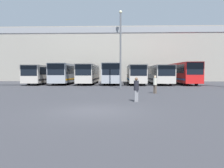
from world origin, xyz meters
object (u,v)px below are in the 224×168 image
bus_slot_1 (66,73)px  bus_slot_0 (43,73)px  lamp_post (121,47)px  bus_slot_3 (112,73)px  bus_slot_4 (135,73)px  pedestrian_near_center (155,84)px  bus_slot_2 (89,73)px  bus_slot_5 (159,73)px  bus_slot_6 (183,72)px  pedestrian_mid_right (136,89)px

bus_slot_1 → bus_slot_0: bearing=-179.4°
lamp_post → bus_slot_3: bearing=97.5°
bus_slot_4 → pedestrian_near_center: size_ratio=7.45×
bus_slot_1 → bus_slot_4: 11.37m
bus_slot_2 → pedestrian_near_center: bus_slot_2 is taller
bus_slot_3 → bus_slot_4: 3.79m
bus_slot_0 → bus_slot_5: 18.96m
bus_slot_4 → bus_slot_6: (7.58, -0.22, 0.20)m
bus_slot_0 → bus_slot_1: bus_slot_1 is taller
bus_slot_1 → bus_slot_4: bearing=0.8°
bus_slot_4 → lamp_post: (-2.47, -10.13, 3.17)m
bus_slot_0 → bus_slot_2: (7.58, -0.34, 0.08)m
bus_slot_4 → bus_slot_6: 7.59m
bus_slot_1 → bus_slot_4: (11.37, 0.16, -0.12)m
bus_slot_0 → pedestrian_near_center: 22.36m
pedestrian_mid_right → lamp_post: lamp_post is taller
bus_slot_0 → pedestrian_near_center: bus_slot_0 is taller
bus_slot_0 → bus_slot_3: bus_slot_3 is taller
lamp_post → pedestrian_mid_right: bearing=-85.0°
bus_slot_0 → bus_slot_1: (3.79, 0.04, 0.13)m
bus_slot_1 → lamp_post: (8.90, -9.97, 3.05)m
bus_slot_2 → bus_slot_4: 7.60m
bus_slot_2 → bus_slot_5: (11.37, 0.44, -0.08)m
bus_slot_2 → pedestrian_mid_right: (6.11, -21.08, -0.95)m
bus_slot_6 → bus_slot_1: bearing=179.8°
bus_slot_3 → pedestrian_mid_right: bus_slot_3 is taller
bus_slot_3 → pedestrian_near_center: bearing=-74.5°
bus_slot_6 → pedestrian_mid_right: bus_slot_6 is taller
bus_slot_0 → pedestrian_mid_right: size_ratio=7.37×
bus_slot_5 → pedestrian_mid_right: 22.17m
bus_slot_3 → bus_slot_4: (3.79, 0.06, -0.13)m
bus_slot_5 → pedestrian_near_center: size_ratio=7.33×
bus_slot_5 → pedestrian_near_center: (-3.16, -15.90, -0.85)m
bus_slot_6 → pedestrian_near_center: (-6.95, -15.78, -1.07)m
bus_slot_0 → bus_slot_4: (15.16, 0.20, 0.01)m
bus_slot_2 → bus_slot_5: bearing=2.2°
bus_slot_5 → bus_slot_1: bearing=-179.8°
bus_slot_1 → bus_slot_2: bus_slot_1 is taller
bus_slot_6 → bus_slot_2: bearing=-178.8°
bus_slot_2 → lamp_post: 11.30m
bus_slot_4 → bus_slot_6: bus_slot_6 is taller
bus_slot_5 → bus_slot_6: (3.79, -0.12, 0.22)m
bus_slot_2 → pedestrian_near_center: bearing=-62.0°
bus_slot_2 → bus_slot_5: bus_slot_2 is taller
bus_slot_4 → lamp_post: lamp_post is taller
bus_slot_3 → bus_slot_4: size_ratio=0.99×
bus_slot_4 → pedestrian_mid_right: size_ratio=7.63×
pedestrian_mid_right → bus_slot_5: bearing=-147.8°
pedestrian_near_center → lamp_post: lamp_post is taller
bus_slot_0 → lamp_post: bearing=-38.0°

